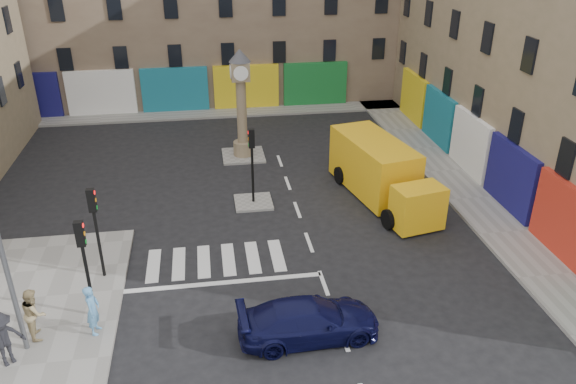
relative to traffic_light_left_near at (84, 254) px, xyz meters
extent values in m
plane|color=black|center=(8.30, -0.20, -2.62)|extent=(120.00, 120.00, 0.00)
cube|color=gray|center=(17.00, 9.80, -2.55)|extent=(2.60, 30.00, 0.15)
cube|color=gray|center=(4.30, 22.00, -2.55)|extent=(32.00, 2.40, 0.15)
cube|color=gray|center=(6.30, 7.80, -2.56)|extent=(1.80, 1.80, 0.12)
cube|color=gray|center=(6.30, 13.80, -2.56)|extent=(2.40, 2.40, 0.12)
cylinder|color=black|center=(0.00, 0.00, -1.07)|extent=(0.12, 0.12, 2.80)
cube|color=black|center=(0.00, 0.00, 0.78)|extent=(0.28, 0.22, 0.90)
cylinder|color=black|center=(0.00, 2.40, -1.07)|extent=(0.12, 0.12, 2.80)
cube|color=black|center=(0.00, 2.40, 0.78)|extent=(0.28, 0.22, 0.90)
cylinder|color=black|center=(6.30, 7.80, -1.10)|extent=(0.12, 0.12, 2.80)
cube|color=black|center=(6.30, 7.80, 0.75)|extent=(0.28, 0.22, 0.90)
cylinder|color=#8C765B|center=(6.30, 13.80, -2.10)|extent=(1.10, 1.10, 0.80)
cylinder|color=#8C765B|center=(6.30, 13.80, 0.10)|extent=(0.56, 0.56, 3.60)
cube|color=#8C765B|center=(6.30, 13.80, 2.40)|extent=(1.00, 1.00, 1.00)
cylinder|color=white|center=(6.30, 13.28, 2.40)|extent=(0.80, 0.06, 0.80)
cone|color=#333338|center=(6.30, 13.80, 3.25)|extent=(1.20, 1.20, 0.70)
imported|color=black|center=(7.17, -2.08, -1.94)|extent=(4.76, 2.11, 1.36)
cube|color=yellow|center=(12.39, 8.28, -1.19)|extent=(3.36, 5.85, 2.63)
cube|color=yellow|center=(13.23, 4.24, -1.53)|extent=(2.41, 1.79, 1.95)
cube|color=black|center=(13.24, 4.19, -1.07)|extent=(2.12, 1.41, 0.80)
cylinder|color=black|center=(12.01, 4.46, -2.16)|extent=(0.47, 0.96, 0.92)
cylinder|color=black|center=(14.26, 4.92, -2.16)|extent=(0.47, 0.96, 0.92)
cylinder|color=black|center=(10.99, 9.39, -2.16)|extent=(0.47, 0.96, 0.92)
cylinder|color=black|center=(13.23, 9.86, -2.16)|extent=(0.47, 0.96, 0.92)
imported|color=#5997CB|center=(0.19, -0.93, -1.57)|extent=(0.51, 0.70, 1.79)
imported|color=tan|center=(-1.66, -0.80, -1.57)|extent=(0.90, 1.03, 1.80)
imported|color=black|center=(-2.25, -2.03, -1.54)|extent=(1.38, 1.27, 1.86)
camera|label=1|loc=(4.25, -16.44, 10.00)|focal=35.00mm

